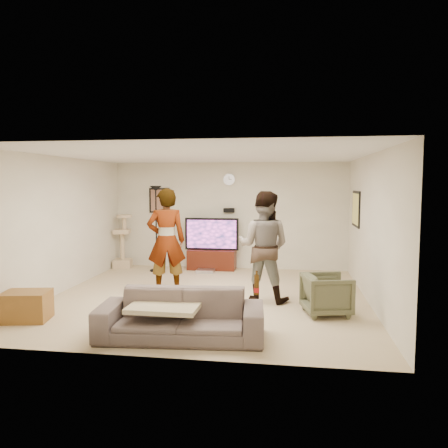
# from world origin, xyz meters

# --- Properties ---
(floor) EXTENTS (5.50, 5.50, 0.02)m
(floor) POSITION_xyz_m (0.00, 0.00, -0.01)
(floor) COLOR tan
(floor) RESTS_ON ground
(ceiling) EXTENTS (5.50, 5.50, 0.02)m
(ceiling) POSITION_xyz_m (0.00, 0.00, 2.51)
(ceiling) COLOR white
(ceiling) RESTS_ON wall_back
(wall_back) EXTENTS (5.50, 0.04, 2.50)m
(wall_back) POSITION_xyz_m (0.00, 2.75, 1.25)
(wall_back) COLOR beige
(wall_back) RESTS_ON floor
(wall_front) EXTENTS (5.50, 0.04, 2.50)m
(wall_front) POSITION_xyz_m (0.00, -2.75, 1.25)
(wall_front) COLOR beige
(wall_front) RESTS_ON floor
(wall_left) EXTENTS (0.04, 5.50, 2.50)m
(wall_left) POSITION_xyz_m (-2.75, 0.00, 1.25)
(wall_left) COLOR beige
(wall_left) RESTS_ON floor
(wall_right) EXTENTS (0.04, 5.50, 2.50)m
(wall_right) POSITION_xyz_m (2.75, 0.00, 1.25)
(wall_right) COLOR beige
(wall_right) RESTS_ON floor
(wall_clock) EXTENTS (0.26, 0.04, 0.26)m
(wall_clock) POSITION_xyz_m (0.00, 2.72, 2.10)
(wall_clock) COLOR silver
(wall_clock) RESTS_ON wall_back
(wall_speaker) EXTENTS (0.25, 0.10, 0.10)m
(wall_speaker) POSITION_xyz_m (0.00, 2.69, 1.38)
(wall_speaker) COLOR black
(wall_speaker) RESTS_ON wall_back
(picture_back) EXTENTS (0.42, 0.03, 0.52)m
(picture_back) POSITION_xyz_m (-1.70, 2.73, 1.60)
(picture_back) COLOR brown
(picture_back) RESTS_ON wall_back
(picture_right) EXTENTS (0.03, 0.78, 0.62)m
(picture_right) POSITION_xyz_m (2.73, 1.60, 1.50)
(picture_right) COLOR #FFEF70
(picture_right) RESTS_ON wall_right
(tv_stand) EXTENTS (1.11, 0.45, 0.46)m
(tv_stand) POSITION_xyz_m (-0.38, 2.50, 0.23)
(tv_stand) COLOR #3E140B
(tv_stand) RESTS_ON floor
(console_box) EXTENTS (0.40, 0.30, 0.07)m
(console_box) POSITION_xyz_m (-0.45, 2.11, 0.04)
(console_box) COLOR silver
(console_box) RESTS_ON floor
(tv) EXTENTS (1.25, 0.08, 0.74)m
(tv) POSITION_xyz_m (-0.38, 2.50, 0.83)
(tv) COLOR black
(tv) RESTS_ON tv_stand
(tv_screen) EXTENTS (1.15, 0.01, 0.66)m
(tv_screen) POSITION_xyz_m (-0.38, 2.46, 0.83)
(tv_screen) COLOR #E84EC4
(tv_screen) RESTS_ON tv
(floor_lamp) EXTENTS (0.32, 0.32, 1.95)m
(floor_lamp) POSITION_xyz_m (-1.60, 2.13, 0.98)
(floor_lamp) COLOR black
(floor_lamp) RESTS_ON floor
(cat_tree) EXTENTS (0.48, 0.48, 1.28)m
(cat_tree) POSITION_xyz_m (-2.53, 2.40, 0.64)
(cat_tree) COLOR #CAB18B
(cat_tree) RESTS_ON floor
(person_left) EXTENTS (0.81, 0.66, 1.93)m
(person_left) POSITION_xyz_m (-0.82, 0.25, 0.96)
(person_left) COLOR #B1B1B1
(person_left) RESTS_ON floor
(person_right) EXTENTS (1.04, 0.89, 1.88)m
(person_right) POSITION_xyz_m (0.98, -0.08, 0.94)
(person_right) COLOR #2E599B
(person_right) RESTS_ON floor
(sofa) EXTENTS (2.20, 1.01, 0.62)m
(sofa) POSITION_xyz_m (0.03, -2.10, 0.31)
(sofa) COLOR #5D4E4A
(sofa) RESTS_ON floor
(throw_blanket) EXTENTS (0.91, 0.71, 0.06)m
(throw_blanket) POSITION_xyz_m (-0.17, -2.10, 0.42)
(throw_blanket) COLOR #CEBB8C
(throw_blanket) RESTS_ON sofa
(beer_bottle) EXTENTS (0.06, 0.06, 0.25)m
(beer_bottle) POSITION_xyz_m (1.02, -2.10, 0.75)
(beer_bottle) COLOR #3F2406
(beer_bottle) RESTS_ON sofa
(armchair) EXTENTS (0.82, 0.81, 0.63)m
(armchair) POSITION_xyz_m (1.99, -0.74, 0.31)
(armchair) COLOR #4F5138
(armchair) RESTS_ON floor
(side_table) EXTENTS (0.73, 0.60, 0.43)m
(side_table) POSITION_xyz_m (-2.40, -1.70, 0.22)
(side_table) COLOR brown
(side_table) RESTS_ON floor
(toy_ball) EXTENTS (0.06, 0.06, 0.06)m
(toy_ball) POSITION_xyz_m (-1.26, -0.53, 0.03)
(toy_ball) COLOR #007B8F
(toy_ball) RESTS_ON floor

